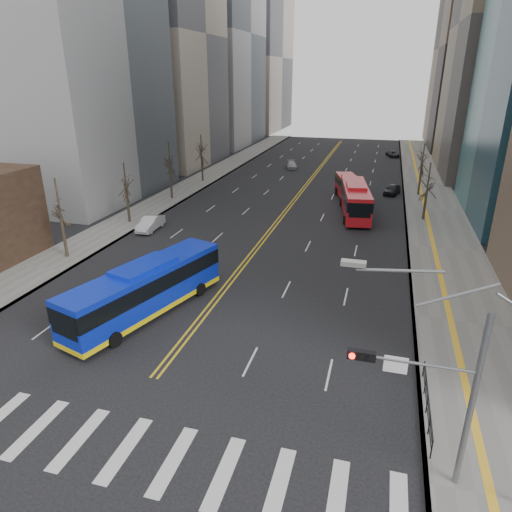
{
  "coord_description": "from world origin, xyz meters",
  "views": [
    {
      "loc": [
        11.12,
        -13.56,
        15.66
      ],
      "look_at": [
        3.81,
        12.38,
        4.87
      ],
      "focal_mm": 32.0,
      "sensor_mm": 36.0,
      "label": 1
    }
  ],
  "objects": [
    {
      "name": "signal_mast",
      "position": [
        13.77,
        2.0,
        4.86
      ],
      "size": [
        5.37,
        0.37,
        9.39
      ],
      "color": "gray",
      "rests_on": "ground"
    },
    {
      "name": "car_dark_far",
      "position": [
        12.5,
        84.01,
        0.56
      ],
      "size": [
        3.04,
        4.38,
        1.11
      ],
      "primitive_type": "imported",
      "rotation": [
        0.0,
        0.0,
        0.33
      ],
      "color": "black",
      "rests_on": "ground"
    },
    {
      "name": "blue_bus",
      "position": [
        -3.86,
        11.61,
        1.97
      ],
      "size": [
        6.39,
        13.24,
        3.76
      ],
      "color": "#0C24BF",
      "rests_on": "ground"
    },
    {
      "name": "red_bus_near",
      "position": [
        8.2,
        39.97,
        2.09
      ],
      "size": [
        4.56,
        12.19,
        3.76
      ],
      "color": "red",
      "rests_on": "ground"
    },
    {
      "name": "car_white",
      "position": [
        -12.5,
        28.37,
        0.74
      ],
      "size": [
        1.72,
        4.52,
        1.47
      ],
      "primitive_type": "imported",
      "rotation": [
        0.0,
        0.0,
        0.04
      ],
      "color": "silver",
      "rests_on": "ground"
    },
    {
      "name": "car_dark_mid",
      "position": [
        12.5,
        51.72,
        0.71
      ],
      "size": [
        2.69,
        4.43,
        1.41
      ],
      "primitive_type": "imported",
      "rotation": [
        0.0,
        0.0,
        -0.26
      ],
      "color": "black",
      "rests_on": "ground"
    },
    {
      "name": "sidewalk_left",
      "position": [
        -16.5,
        45.0,
        0.07
      ],
      "size": [
        5.0,
        130.0,
        0.15
      ],
      "primitive_type": "cube",
      "color": "slate",
      "rests_on": "ground"
    },
    {
      "name": "ground",
      "position": [
        0.0,
        0.0,
        0.0
      ],
      "size": [
        220.0,
        220.0,
        0.0
      ],
      "primitive_type": "plane",
      "color": "black"
    },
    {
      "name": "pedestrian_railing",
      "position": [
        14.3,
        6.0,
        0.82
      ],
      "size": [
        0.06,
        6.06,
        1.02
      ],
      "color": "black",
      "rests_on": "sidewalk_right"
    },
    {
      "name": "centerline",
      "position": [
        0.0,
        55.0,
        0.01
      ],
      "size": [
        0.55,
        100.0,
        0.01
      ],
      "color": "gold",
      "rests_on": "ground"
    },
    {
      "name": "sidewalk_right",
      "position": [
        17.5,
        45.0,
        0.07
      ],
      "size": [
        7.0,
        130.0,
        0.15
      ],
      "primitive_type": "cube",
      "color": "slate",
      "rests_on": "ground"
    },
    {
      "name": "red_bus_far",
      "position": [
        7.02,
        46.41,
        1.79
      ],
      "size": [
        4.93,
        10.27,
        3.21
      ],
      "color": "red",
      "rests_on": "ground"
    },
    {
      "name": "crosswalk",
      "position": [
        0.0,
        0.0,
        0.01
      ],
      "size": [
        26.7,
        4.0,
        0.01
      ],
      "color": "silver",
      "rests_on": "ground"
    },
    {
      "name": "car_silver",
      "position": [
        -4.83,
        66.4,
        0.61
      ],
      "size": [
        2.79,
        4.51,
        1.22
      ],
      "primitive_type": "imported",
      "rotation": [
        0.0,
        0.0,
        0.28
      ],
      "color": "#A2A3A7",
      "rests_on": "ground"
    },
    {
      "name": "office_towers",
      "position": [
        0.12,
        68.51,
        23.92
      ],
      "size": [
        83.0,
        134.0,
        58.0
      ],
      "color": "#949497",
      "rests_on": "ground"
    },
    {
      "name": "street_trees",
      "position": [
        -7.18,
        34.55,
        4.87
      ],
      "size": [
        35.2,
        47.2,
        7.6
      ],
      "color": "#2C231B",
      "rests_on": "ground"
    }
  ]
}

